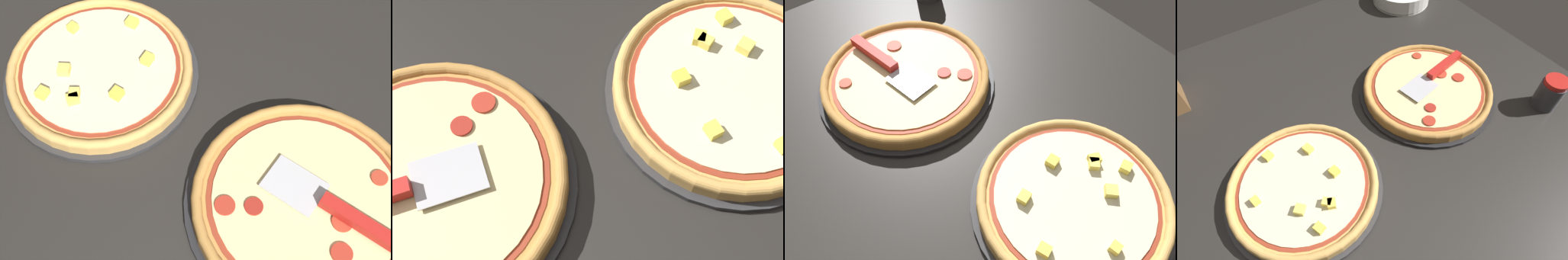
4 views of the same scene
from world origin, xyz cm
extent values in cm
cube|color=black|center=(0.00, 0.00, -1.80)|extent=(120.13, 121.11, 3.60)
cylinder|color=black|center=(-2.70, -16.34, 0.50)|extent=(40.16, 40.16, 1.00)
cylinder|color=#B77F3D|center=(-2.70, -16.34, 2.06)|extent=(37.75, 37.75, 2.12)
torus|color=#B77F3D|center=(-2.70, -16.34, 3.12)|extent=(37.75, 37.75, 1.83)
cylinder|color=maroon|center=(-2.70, -16.34, 3.20)|extent=(32.82, 32.82, 0.15)
cylinder|color=beige|center=(-2.70, -16.34, 3.32)|extent=(30.96, 30.96, 0.40)
cylinder|color=#AD2D1E|center=(-5.49, -25.96, 3.72)|extent=(3.47, 3.47, 0.40)
cylinder|color=maroon|center=(-9.78, -11.27, 3.72)|extent=(3.10, 3.10, 0.40)
cylinder|color=#AD2D1E|center=(-13.09, -7.96, 3.72)|extent=(3.43, 3.43, 0.40)
cylinder|color=#B73823|center=(9.18, -22.06, 3.72)|extent=(2.81, 2.81, 0.40)
cylinder|color=#B73823|center=(-1.40, -22.76, 3.72)|extent=(3.43, 3.43, 0.40)
cylinder|color=#2D2D30|center=(-10.47, 28.26, 0.50)|extent=(37.44, 37.44, 1.00)
cylinder|color=tan|center=(-10.47, 28.26, 2.05)|extent=(35.19, 35.19, 2.10)
torus|color=tan|center=(-10.47, 28.26, 3.10)|extent=(35.19, 35.19, 1.81)
cylinder|color=maroon|center=(-10.47, 28.26, 3.18)|extent=(30.59, 30.59, 0.15)
cylinder|color=beige|center=(-10.47, 28.26, 3.30)|extent=(28.86, 28.86, 0.40)
cube|color=#F9E05B|center=(-17.92, 25.95, 4.22)|extent=(2.76, 2.76, 1.45)
cube|color=#F4D64C|center=(-8.66, 38.87, 4.22)|extent=(2.03, 1.99, 1.45)
cube|color=#F4D64C|center=(-18.78, 25.28, 4.22)|extent=(2.75, 2.55, 1.45)
cube|color=#F9E05B|center=(-16.06, 31.66, 4.22)|extent=(3.06, 3.06, 1.45)
cube|color=#F4D64C|center=(0.67, 31.95, 4.22)|extent=(2.52, 2.67, 1.45)
cube|color=yellow|center=(-12.20, 20.77, 4.22)|extent=(2.56, 2.51, 1.45)
cube|color=#F4D64C|center=(-3.05, 22.96, 4.22)|extent=(2.71, 2.51, 1.45)
cube|color=#F4D64C|center=(-22.02, 30.12, 4.22)|extent=(2.61, 2.47, 1.45)
cube|color=#B7B7BC|center=(-2.37, -13.38, 4.15)|extent=(8.72, 10.66, 0.24)
cube|color=red|center=(-0.21, -25.12, 5.03)|extent=(4.76, 14.50, 2.00)
cylinder|color=white|center=(42.17, -41.29, 0.35)|extent=(22.11, 22.11, 0.70)
cylinder|color=#333338|center=(-25.39, -41.77, 4.18)|extent=(7.03, 7.03, 8.37)
cylinder|color=#B21E19|center=(-25.39, -41.77, 9.07)|extent=(6.47, 6.47, 1.40)
camera|label=1|loc=(-39.76, -29.46, 85.78)|focal=50.00mm
camera|label=2|loc=(28.93, -0.07, 70.13)|focal=50.00mm
camera|label=3|loc=(21.44, 41.60, 65.41)|focal=35.00mm
camera|label=4|loc=(-45.79, 32.94, 67.77)|focal=28.00mm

